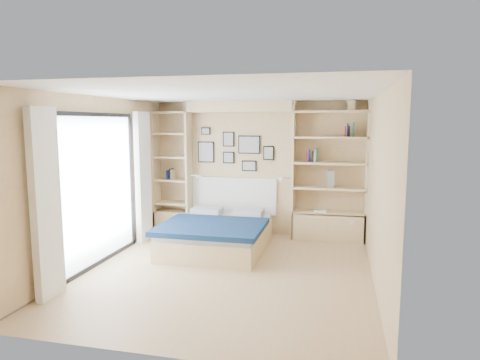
# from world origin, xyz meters

# --- Properties ---
(ground) EXTENTS (4.50, 4.50, 0.00)m
(ground) POSITION_xyz_m (0.00, 0.00, 0.00)
(ground) COLOR tan
(ground) RESTS_ON ground
(room_shell) EXTENTS (4.50, 4.50, 4.50)m
(room_shell) POSITION_xyz_m (-0.39, 1.52, 1.08)
(room_shell) COLOR tan
(room_shell) RESTS_ON ground
(bed) EXTENTS (1.65, 2.17, 1.07)m
(bed) POSITION_xyz_m (-0.45, 1.09, 0.27)
(bed) COLOR beige
(bed) RESTS_ON ground
(photo_gallery) EXTENTS (1.48, 0.02, 0.82)m
(photo_gallery) POSITION_xyz_m (-0.45, 2.22, 1.60)
(photo_gallery) COLOR black
(photo_gallery) RESTS_ON ground
(reading_lamps) EXTENTS (1.92, 0.12, 0.15)m
(reading_lamps) POSITION_xyz_m (-0.30, 2.00, 1.10)
(reading_lamps) COLOR silver
(reading_lamps) RESTS_ON ground
(shelf_decor) EXTENTS (3.52, 0.23, 2.03)m
(shelf_decor) POSITION_xyz_m (1.07, 2.07, 1.67)
(shelf_decor) COLOR #A51E1E
(shelf_decor) RESTS_ON ground
(deck) EXTENTS (3.20, 4.00, 0.05)m
(deck) POSITION_xyz_m (-3.60, 0.00, 0.00)
(deck) COLOR #67574C
(deck) RESTS_ON ground
(deck_chair) EXTENTS (0.63, 0.93, 0.88)m
(deck_chair) POSITION_xyz_m (-2.96, 1.28, 0.42)
(deck_chair) COLOR tan
(deck_chair) RESTS_ON ground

